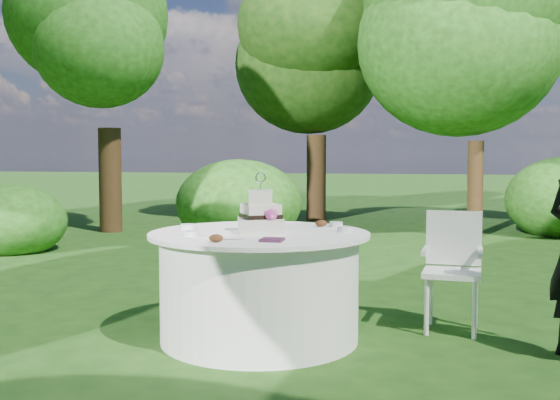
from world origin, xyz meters
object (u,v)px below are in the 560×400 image
(cake, at_px, (261,216))
(chair, at_px, (453,261))
(table, at_px, (259,285))
(napkins, at_px, (272,240))

(cake, xyz_separation_m, chair, (1.34, 0.60, -0.37))
(table, bearing_deg, napkins, -66.29)
(table, relative_size, chair, 1.76)
(napkins, bearing_deg, cake, 112.65)
(table, relative_size, cake, 3.68)
(cake, bearing_deg, napkins, -67.35)
(napkins, bearing_deg, chair, 42.04)
(napkins, height_order, table, napkins)
(napkins, relative_size, cake, 0.33)
(chair, bearing_deg, napkins, -137.96)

